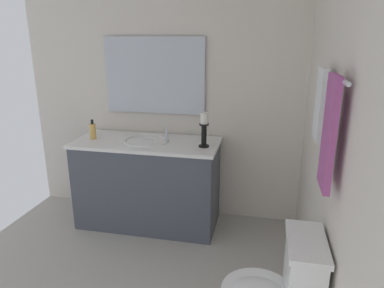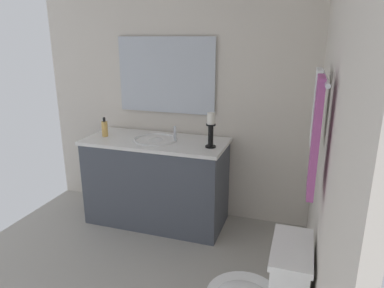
{
  "view_description": "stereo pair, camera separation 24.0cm",
  "coord_description": "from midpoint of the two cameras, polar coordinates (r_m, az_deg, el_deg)",
  "views": [
    {
      "loc": [
        1.91,
        0.97,
        1.69
      ],
      "look_at": [
        -0.33,
        0.49,
        0.99
      ],
      "focal_mm": 32.73,
      "sensor_mm": 36.0,
      "label": 1
    },
    {
      "loc": [
        1.85,
        1.2,
        1.69
      ],
      "look_at": [
        -0.33,
        0.49,
        0.99
      ],
      "focal_mm": 32.73,
      "sensor_mm": 36.0,
      "label": 2
    }
  ],
  "objects": [
    {
      "name": "wall_left",
      "position": [
        3.35,
        -6.93,
        8.81
      ],
      "size": [
        0.04,
        2.66,
        2.45
      ],
      "primitive_type": "cube",
      "color": "silver",
      "rests_on": "ground"
    },
    {
      "name": "towel_bar",
      "position": [
        1.8,
        18.46,
        10.6
      ],
      "size": [
        0.72,
        0.02,
        0.02
      ],
      "primitive_type": "cylinder",
      "rotation": [
        0.0,
        1.57,
        0.0
      ],
      "color": "silver"
    },
    {
      "name": "soap_bottle",
      "position": [
        3.33,
        -17.87,
        2.02
      ],
      "size": [
        0.06,
        0.06,
        0.18
      ],
      "color": "#E5B259",
      "rests_on": "vanity_cabinet"
    },
    {
      "name": "towel_center",
      "position": [
        1.66,
        17.67,
        1.59
      ],
      "size": [
        0.21,
        0.03,
        0.53
      ],
      "primitive_type": "cube",
      "color": "#A54C8C",
      "rests_on": "towel_bar"
    },
    {
      "name": "towel_near_vanity",
      "position": [
        2.0,
        16.98,
        6.2
      ],
      "size": [
        0.21,
        0.03,
        0.39
      ],
      "primitive_type": "cube",
      "color": "white",
      "rests_on": "towel_bar"
    },
    {
      "name": "sink_basin",
      "position": [
        3.17,
        -9.54,
        -0.22
      ],
      "size": [
        0.4,
        0.4,
        0.24
      ],
      "color": "white",
      "rests_on": "vanity_cabinet"
    },
    {
      "name": "wall_back",
      "position": [
        1.95,
        19.13,
        2.14
      ],
      "size": [
        2.52,
        0.04,
        2.45
      ],
      "primitive_type": "cube",
      "color": "silver",
      "rests_on": "ground"
    },
    {
      "name": "candle_holder_tall",
      "position": [
        2.91,
        -0.38,
        2.48
      ],
      "size": [
        0.09,
        0.09,
        0.29
      ],
      "color": "black",
      "rests_on": "vanity_cabinet"
    },
    {
      "name": "vanity_cabinet",
      "position": [
        3.3,
        -9.25,
        -6.28
      ],
      "size": [
        0.58,
        1.3,
        0.81
      ],
      "color": "#474C56",
      "rests_on": "ground"
    },
    {
      "name": "mirror",
      "position": [
        3.31,
        -8.27,
        10.93
      ],
      "size": [
        0.02,
        0.95,
        0.7
      ],
      "primitive_type": "cube",
      "color": "silver"
    }
  ]
}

